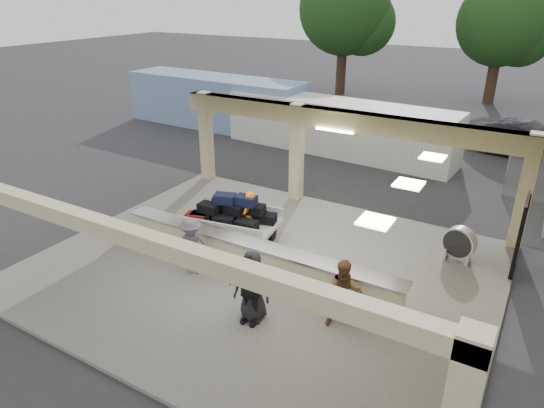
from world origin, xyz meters
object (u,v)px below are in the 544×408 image
Objects in this scene: passenger_c at (192,246)px; car_dark at (526,141)px; container_blue at (216,102)px; passenger_a at (344,294)px; baggage_handler at (249,218)px; drum_fan at (459,243)px; passenger_d at (252,286)px; container_white at (338,127)px; baggage_counter at (253,259)px; luggage_cart at (231,217)px; passenger_b at (249,289)px.

passenger_c is 0.34× the size of car_dark.
passenger_a is at bearing -42.72° from container_blue.
baggage_handler is at bearing 116.46° from passenger_a.
drum_fan is 11.34m from car_dark.
drum_fan is 0.62× the size of passenger_c.
drum_fan is 0.58× the size of passenger_d.
passenger_c is at bearing -80.81° from container_white.
container_blue reaches higher than drum_fan.
baggage_counter is 2.99m from passenger_a.
container_blue is at bearing 163.62° from drum_fan.
baggage_handler is at bearing 12.95° from luggage_cart.
container_white is at bearing -175.77° from baggage_handler.
baggage_handler is 3.76m from passenger_b.
luggage_cart is 3.78m from passenger_d.
baggage_counter is 8.12× the size of drum_fan.
passenger_b is at bearing -55.72° from passenger_c.
container_white is at bearing 91.08° from passenger_d.
passenger_b reaches higher than drum_fan.
passenger_b is 0.36× the size of car_dark.
baggage_handler is 2.19m from passenger_c.
drum_fan is 10.51m from container_white.
baggage_handler is at bearing -77.46° from container_white.
passenger_c is (0.11, -1.96, -0.02)m from luggage_cart.
container_blue is at bearing -143.98° from baggage_handler.
container_white is (-1.50, 9.92, 0.26)m from baggage_handler.
baggage_counter is at bearing 31.85° from baggage_handler.
luggage_cart is at bearing -49.71° from container_blue.
car_dark is (4.19, 16.62, -0.17)m from passenger_b.
container_blue is at bearing 125.57° from passenger_b.
passenger_b is 17.99m from container_blue.
passenger_a reaches higher than drum_fan.
luggage_cart is at bearing 170.08° from car_dark.
drum_fan reaches higher than baggage_counter.
container_white reaches higher than baggage_counter.
baggage_handler is 0.97× the size of passenger_d.
baggage_counter is at bearing 108.04° from passenger_d.
passenger_c is (-5.96, -4.31, 0.27)m from drum_fan.
passenger_a is at bearing -32.61° from luggage_cart.
passenger_a is 13.25m from container_white.
passenger_a is 15.81m from car_dark.
passenger_d is 0.16× the size of container_blue.
drum_fan is at bearing 53.14° from passenger_b.
passenger_a is at bearing -33.80° from passenger_c.
baggage_handler is 0.96× the size of passenger_b.
container_blue is (-9.23, 10.86, 0.44)m from baggage_handler.
container_blue reaches higher than passenger_a.
baggage_counter is 5.76m from drum_fan.
baggage_handler is 0.35× the size of car_dark.
passenger_a is at bearing -172.09° from car_dark.
passenger_c reaches higher than car_dark.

